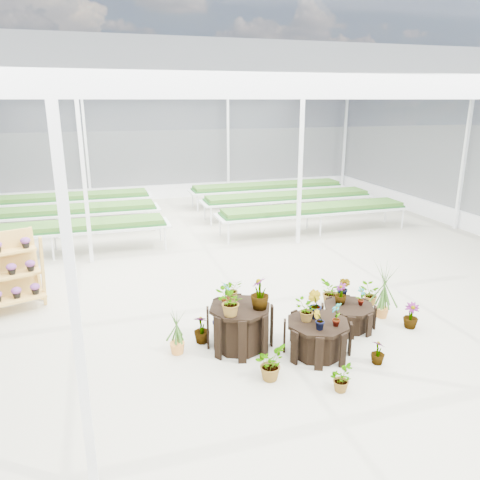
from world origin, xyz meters
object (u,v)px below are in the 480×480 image
object	(u,v)px
plinth_low	(348,316)
shelf_rack	(2,274)
plinth_tall	(240,327)
plinth_mid	(317,337)

from	to	relation	value
plinth_low	shelf_rack	distance (m)	6.95
plinth_tall	shelf_rack	size ratio (longest dim) A/B	0.70
plinth_low	shelf_rack	world-z (taller)	shelf_rack
plinth_mid	plinth_low	world-z (taller)	plinth_mid
plinth_tall	shelf_rack	distance (m)	5.05
plinth_mid	plinth_low	size ratio (longest dim) A/B	1.13
plinth_tall	shelf_rack	xyz separation A→B (m)	(-4.18, 2.80, 0.42)
plinth_low	shelf_rack	bearing A→B (deg)	157.04
plinth_tall	plinth_mid	bearing A→B (deg)	-26.57
plinth_tall	plinth_low	world-z (taller)	plinth_tall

